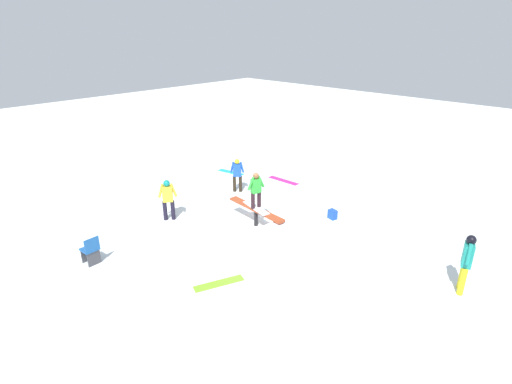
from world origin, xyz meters
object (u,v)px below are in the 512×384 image
bystander_yellow (168,198)px  bystander_blue (237,173)px  folding_chair (91,251)px  bystander_teal (466,261)px  backpack_on_snow (332,214)px  loose_snowboard_lime (219,283)px  loose_snowboard_cyan (231,172)px  rail_feature (256,211)px  main_rider_on_rail (256,191)px  loose_snowboard_magenta (283,180)px

bystander_yellow → bystander_blue: size_ratio=1.06×
bystander_blue → folding_chair: 6.82m
bystander_teal → backpack_on_snow: (4.82, -1.30, -0.76)m
loose_snowboard_lime → backpack_on_snow: size_ratio=4.07×
loose_snowboard_cyan → loose_snowboard_lime: bearing=-54.9°
rail_feature → loose_snowboard_cyan: 5.58m
main_rider_on_rail → loose_snowboard_cyan: 5.70m
bystander_blue → loose_snowboard_cyan: bystander_blue is taller
bystander_teal → loose_snowboard_lime: bystander_teal is taller
main_rider_on_rail → bystander_teal: (-6.45, -0.98, -0.36)m
bystander_teal → loose_snowboard_magenta: bearing=52.4°
rail_feature → loose_snowboard_lime: size_ratio=1.87×
loose_snowboard_cyan → loose_snowboard_lime: 8.84m
bystander_blue → loose_snowboard_lime: bearing=-89.2°
loose_snowboard_cyan → loose_snowboard_lime: same height
bystander_yellow → bystander_blue: bystander_yellow is taller
loose_snowboard_cyan → backpack_on_snow: size_ratio=3.96×
bystander_yellow → rail_feature: bearing=-17.2°
main_rider_on_rail → loose_snowboard_lime: 3.78m
loose_snowboard_cyan → bystander_blue: bearing=-45.9°
loose_snowboard_cyan → backpack_on_snow: (-6.24, 0.83, 0.16)m
bystander_teal → loose_snowboard_lime: bearing=112.5°
bystander_teal → folding_chair: bearing=107.8°
main_rider_on_rail → loose_snowboard_cyan: (4.60, -3.11, -1.28)m
loose_snowboard_lime → folding_chair: bearing=-39.3°
loose_snowboard_cyan → loose_snowboard_magenta: size_ratio=0.88×
main_rider_on_rail → bystander_blue: bearing=-18.0°
rail_feature → main_rider_on_rail: 0.72m
main_rider_on_rail → loose_snowboard_magenta: size_ratio=0.88×
rail_feature → backpack_on_snow: bearing=-120.2°
rail_feature → loose_snowboard_cyan: bearing=-28.6°
loose_snowboard_magenta → backpack_on_snow: (-3.72, 1.71, 0.16)m
bystander_yellow → loose_snowboard_cyan: (2.02, -4.91, -0.83)m
bystander_yellow → bystander_teal: (-9.03, -2.78, 0.08)m
loose_snowboard_lime → loose_snowboard_magenta: (3.71, -7.16, 0.00)m
main_rider_on_rail → folding_chair: bearing=84.5°
main_rider_on_rail → folding_chair: (1.83, 5.04, -0.88)m
bystander_teal → loose_snowboard_cyan: bearing=60.9°
bystander_yellow → bystander_blue: bearing=39.8°
bystander_yellow → loose_snowboard_cyan: bearing=60.3°
loose_snowboard_magenta → bystander_teal: bearing=158.9°
backpack_on_snow → bystander_blue: bearing=21.5°
main_rider_on_rail → bystander_yellow: 3.17m
bystander_blue → loose_snowboard_magenta: bystander_blue is taller
rail_feature → loose_snowboard_magenta: 4.54m
bystander_yellow → bystander_teal: size_ratio=0.91×
loose_snowboard_magenta → backpack_on_snow: size_ratio=4.49×
main_rider_on_rail → backpack_on_snow: bearing=-111.2°
bystander_blue → bystander_teal: bearing=-45.3°
bystander_blue → loose_snowboard_cyan: bearing=103.0°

